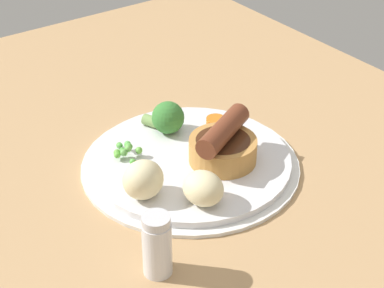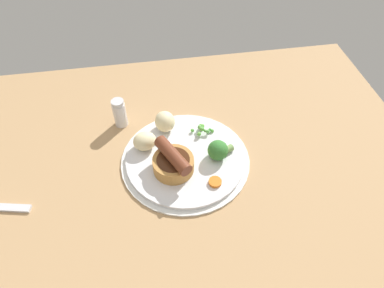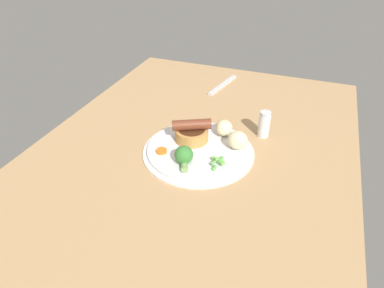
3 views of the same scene
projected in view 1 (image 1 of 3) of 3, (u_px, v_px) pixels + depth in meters
The scene contains 9 objects.
dining_table at pixel (209, 177), 83.26cm from camera, with size 110.00×80.00×3.00cm, color tan.
dinner_plate at pixel (190, 163), 82.44cm from camera, with size 28.07×28.07×1.40cm.
sausage_pudding at pixel (223, 145), 80.18cm from camera, with size 8.59×10.03×5.83cm.
pea_pile at pixel (126, 150), 81.63cm from camera, with size 5.37×3.55×1.90cm.
broccoli_floret_near at pixel (167, 118), 86.15cm from camera, with size 6.11×4.47×4.42cm.
potato_chunk_0 at pixel (143, 180), 74.03cm from camera, with size 4.97×4.56×4.71cm, color beige.
potato_chunk_1 at pixel (203, 188), 73.23cm from camera, with size 4.41×5.06×4.00cm, color beige.
carrot_slice_0 at pixel (216, 120), 88.99cm from camera, with size 2.67×2.67×0.71cm, color orange.
salt_shaker at pixel (157, 245), 64.92cm from camera, with size 3.09×3.09×7.29cm.
Camera 1 is at (-53.43, 40.95, 50.73)cm, focal length 60.00 mm.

